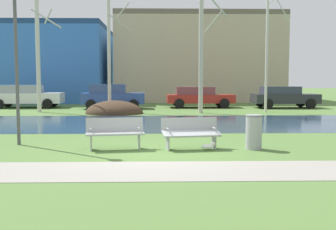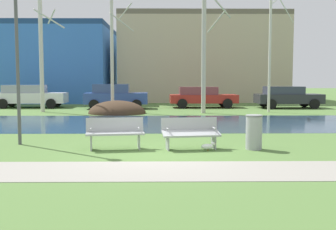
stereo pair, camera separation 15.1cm
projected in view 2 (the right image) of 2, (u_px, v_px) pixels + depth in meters
name	position (u px, v px, depth m)	size (l,w,h in m)	color
ground_plane	(157.00, 118.00, 20.89)	(120.00, 120.00, 0.00)	#517538
paved_path_strip	(151.00, 171.00, 8.90)	(60.00, 1.93, 0.01)	gray
river_band	(157.00, 123.00, 18.40)	(80.00, 7.10, 0.01)	#284256
soil_mound	(117.00, 113.00, 23.32)	(3.21, 2.90, 1.46)	#423021
bench_left	(115.00, 132.00, 11.57)	(1.66, 0.78, 0.87)	#9EA0A3
bench_right	(191.00, 132.00, 11.60)	(1.66, 0.78, 0.87)	#9EA0A3
trash_bin	(254.00, 131.00, 11.55)	(0.48, 0.48, 0.96)	#999B9E
seagull	(208.00, 146.00, 11.33)	(0.41, 0.15, 0.25)	white
streetlamp	(17.00, 33.00, 12.17)	(0.32, 0.32, 4.84)	#4C4C51
birch_far_left	(41.00, 34.00, 23.98)	(1.55, 2.31, 8.95)	beige
birch_left	(112.00, 35.00, 24.28)	(1.42, 2.52, 8.87)	beige
birch_center_left	(205.00, 34.00, 23.16)	(1.61, 2.66, 8.71)	#BCB7A8
birch_center	(271.00, 33.00, 23.80)	(1.36, 2.53, 8.87)	beige
parked_van_nearest_white	(29.00, 96.00, 27.82)	(4.73, 2.11, 1.51)	silver
parked_sedan_second_blue	(115.00, 96.00, 26.95)	(4.08, 2.13, 1.59)	#2D4793
parked_hatch_third_red	(202.00, 97.00, 27.92)	(4.53, 2.08, 1.39)	maroon
parked_wagon_fourth_dark	(287.00, 97.00, 27.43)	(4.28, 2.13, 1.43)	#282B30
building_blue_store	(50.00, 64.00, 36.17)	(10.68, 9.98, 6.41)	#3870C6
building_beige_block	(200.00, 59.00, 37.23)	(13.83, 9.35, 7.34)	#BCAD8E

